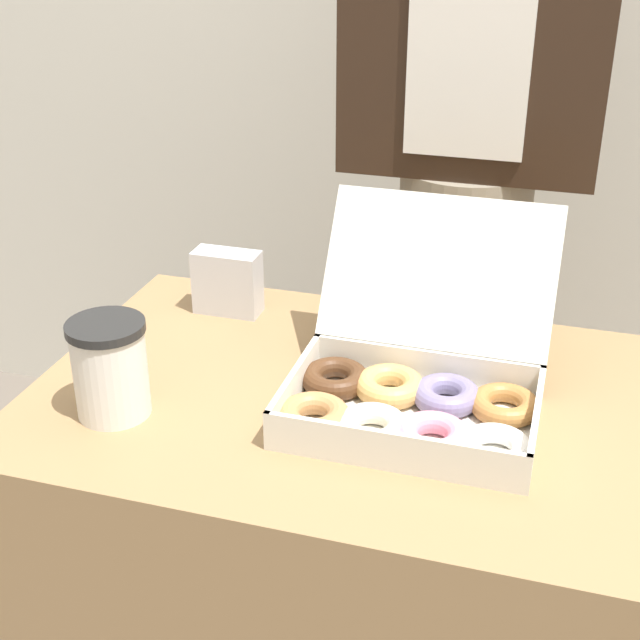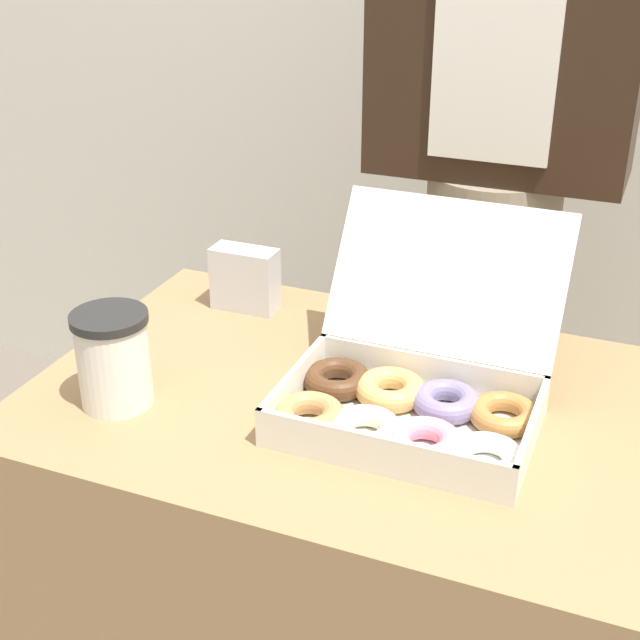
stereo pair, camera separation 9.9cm
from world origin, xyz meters
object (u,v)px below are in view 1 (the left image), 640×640
person_customer (468,170)px  napkin_holder (227,282)px  donut_box (411,392)px  coffee_cup (110,368)px

person_customer → napkin_holder: bearing=-136.2°
napkin_holder → donut_box: bearing=-32.6°
coffee_cup → napkin_holder: 0.33m
coffee_cup → napkin_holder: size_ratio=1.24×
napkin_holder → person_customer: person_customer is taller
coffee_cup → napkin_holder: bearing=84.8°
person_customer → coffee_cup: bearing=-119.2°
coffee_cup → person_customer: size_ratio=0.08×
donut_box → napkin_holder: size_ratio=3.34×
napkin_holder → person_customer: (0.34, 0.32, 0.12)m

